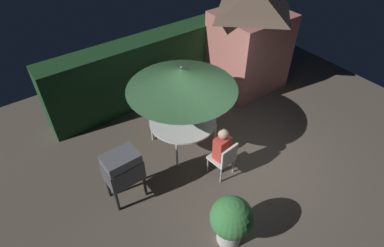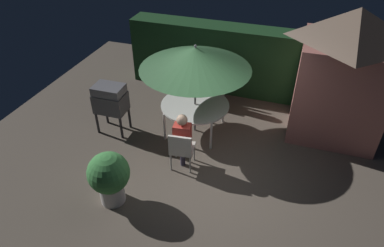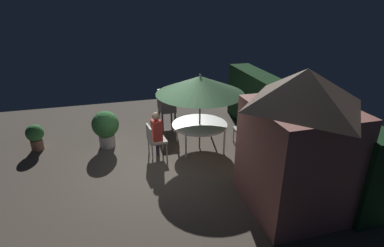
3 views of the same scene
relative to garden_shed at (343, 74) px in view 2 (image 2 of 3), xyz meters
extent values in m
plane|color=brown|center=(-2.22, -2.34, -1.48)|extent=(11.00, 11.00, 0.00)
cube|color=#193D1E|center=(-2.22, 1.16, -0.58)|extent=(6.53, 0.72, 1.81)
cube|color=#B26B60|center=(0.00, 0.00, -0.38)|extent=(1.87, 1.71, 2.22)
pyramid|color=brown|center=(0.00, 0.00, 1.08)|extent=(1.98, 1.81, 0.69)
cube|color=brown|center=(0.00, 0.86, -0.62)|extent=(0.78, 0.03, 1.73)
cylinder|color=white|center=(-3.02, -1.04, -0.77)|extent=(1.56, 1.56, 0.04)
cylinder|color=beige|center=(-3.56, -1.58, -1.14)|extent=(0.05, 0.05, 0.70)
cylinder|color=beige|center=(-2.47, -1.58, -1.14)|extent=(0.05, 0.05, 0.70)
cylinder|color=beige|center=(-3.56, -0.49, -1.14)|extent=(0.05, 0.05, 0.70)
cylinder|color=beige|center=(-2.47, -0.49, -1.14)|extent=(0.05, 0.05, 0.70)
cylinder|color=#4C4C51|center=(-3.02, -1.04, -0.43)|extent=(0.04, 0.04, 2.11)
cone|color=#2D5633|center=(-3.02, -1.04, 0.39)|extent=(2.40, 2.40, 0.47)
sphere|color=#4C4C51|center=(-3.02, -1.04, 0.65)|extent=(0.06, 0.06, 0.06)
cube|color=#47474C|center=(-4.84, -1.63, -0.71)|extent=(0.71, 0.51, 0.45)
cube|color=slate|center=(-4.84, -1.63, -0.38)|extent=(0.67, 0.49, 0.20)
cylinder|color=#262628|center=(-5.15, -1.84, -1.21)|extent=(0.06, 0.06, 0.55)
cylinder|color=#262628|center=(-4.53, -1.84, -1.21)|extent=(0.06, 0.06, 0.55)
cylinder|color=#262628|center=(-5.15, -1.42, -1.21)|extent=(0.06, 0.06, 0.55)
cylinder|color=#262628|center=(-4.53, -1.42, -1.21)|extent=(0.06, 0.06, 0.55)
cube|color=silver|center=(-2.88, -2.28, -1.03)|extent=(0.51, 0.51, 0.06)
cube|color=silver|center=(-2.86, -2.49, -0.81)|extent=(0.46, 0.10, 0.45)
cylinder|color=#AFABA3|center=(-3.06, -2.50, -1.26)|extent=(0.04, 0.04, 0.45)
cylinder|color=#AFABA3|center=(-2.66, -2.45, -1.26)|extent=(0.04, 0.04, 0.45)
cylinder|color=#AFABA3|center=(-3.10, -2.10, -1.26)|extent=(0.04, 0.04, 0.45)
cylinder|color=#AFABA3|center=(-2.70, -2.06, -1.26)|extent=(0.04, 0.04, 0.45)
cube|color=silver|center=(-2.90, 0.24, -1.03)|extent=(0.50, 0.50, 0.06)
cube|color=silver|center=(-2.88, 0.45, -0.81)|extent=(0.46, 0.09, 0.45)
cylinder|color=#AFABA3|center=(-2.68, 0.42, -1.26)|extent=(0.04, 0.04, 0.45)
cylinder|color=#AFABA3|center=(-3.08, 0.46, -1.26)|extent=(0.04, 0.04, 0.45)
cylinder|color=#AFABA3|center=(-2.72, 0.02, -1.26)|extent=(0.04, 0.04, 0.45)
cylinder|color=#AFABA3|center=(-3.12, 0.06, -1.26)|extent=(0.04, 0.04, 0.45)
cylinder|color=silver|center=(-3.79, -3.60, -1.30)|extent=(0.45, 0.45, 0.37)
sphere|color=#3D8442|center=(-3.79, -3.60, -0.79)|extent=(0.76, 0.76, 0.76)
cube|color=#CC3D33|center=(-2.88, -2.28, -0.73)|extent=(0.36, 0.28, 0.55)
sphere|color=tan|center=(-2.88, -2.28, -0.33)|extent=(0.22, 0.22, 0.22)
cylinder|color=#383347|center=(-2.88, -2.28, -1.24)|extent=(0.10, 0.10, 0.48)
cube|color=#3866B2|center=(-2.90, 0.24, -0.73)|extent=(0.36, 0.27, 0.55)
sphere|color=tan|center=(-2.90, 0.24, -0.33)|extent=(0.22, 0.22, 0.22)
cylinder|color=#383347|center=(-2.90, 0.24, -1.24)|extent=(0.10, 0.10, 0.48)
camera|label=1|loc=(-6.09, -5.61, 3.94)|focal=29.25mm
camera|label=2|loc=(-0.99, -7.33, 3.46)|focal=32.25mm
camera|label=3|loc=(4.45, -3.31, 2.59)|focal=28.25mm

